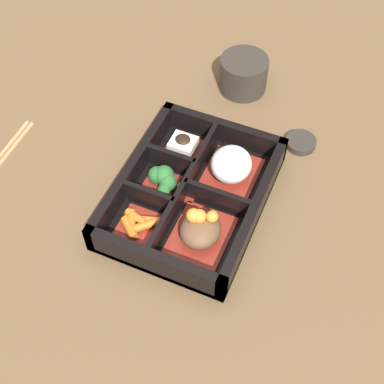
{
  "coord_description": "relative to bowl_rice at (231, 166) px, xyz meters",
  "views": [
    {
      "loc": [
        0.44,
        0.19,
        0.67
      ],
      "look_at": [
        0.0,
        0.0,
        0.03
      ],
      "focal_mm": 50.0,
      "sensor_mm": 36.0,
      "label": 1
    }
  ],
  "objects": [
    {
      "name": "tea_cup",
      "position": [
        -0.21,
        -0.06,
        -0.0
      ],
      "size": [
        0.09,
        0.09,
        0.06
      ],
      "color": "#2D2823",
      "rests_on": "ground_plane"
    },
    {
      "name": "sauce_dish",
      "position": [
        -0.12,
        0.08,
        -0.03
      ],
      "size": [
        0.05,
        0.05,
        0.01
      ],
      "color": "#2D2823",
      "rests_on": "ground_plane"
    },
    {
      "name": "bowl_carrots",
      "position": [
        0.14,
        -0.09,
        -0.02
      ],
      "size": [
        0.06,
        0.06,
        0.02
      ],
      "color": "maroon",
      "rests_on": "bento_base"
    },
    {
      "name": "bowl_stew",
      "position": [
        0.12,
        -0.0,
        -0.01
      ],
      "size": [
        0.1,
        0.08,
        0.05
      ],
      "color": "maroon",
      "rests_on": "bento_base"
    },
    {
      "name": "ground_plane",
      "position": [
        0.06,
        -0.04,
        -0.04
      ],
      "size": [
        3.0,
        3.0,
        0.0
      ],
      "primitive_type": "plane",
      "color": "brown"
    },
    {
      "name": "bento_base",
      "position": [
        0.06,
        -0.04,
        -0.03
      ],
      "size": [
        0.28,
        0.21,
        0.01
      ],
      "color": "black",
      "rests_on": "ground_plane"
    },
    {
      "name": "bowl_tofu",
      "position": [
        -0.02,
        -0.09,
        -0.01
      ],
      "size": [
        0.06,
        0.06,
        0.03
      ],
      "color": "maroon",
      "rests_on": "bento_base"
    },
    {
      "name": "bowl_pickles",
      "position": [
        0.05,
        -0.05,
        -0.02
      ],
      "size": [
        0.04,
        0.03,
        0.01
      ],
      "color": "maroon",
      "rests_on": "bento_base"
    },
    {
      "name": "bowl_greens",
      "position": [
        0.06,
        -0.09,
        -0.01
      ],
      "size": [
        0.06,
        0.06,
        0.04
      ],
      "color": "maroon",
      "rests_on": "bento_base"
    },
    {
      "name": "bowl_rice",
      "position": [
        0.0,
        0.0,
        0.0
      ],
      "size": [
        0.1,
        0.08,
        0.06
      ],
      "color": "maroon",
      "rests_on": "bento_base"
    },
    {
      "name": "bento_rim",
      "position": [
        0.06,
        -0.04,
        -0.01
      ],
      "size": [
        0.28,
        0.21,
        0.05
      ],
      "color": "black",
      "rests_on": "ground_plane"
    }
  ]
}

